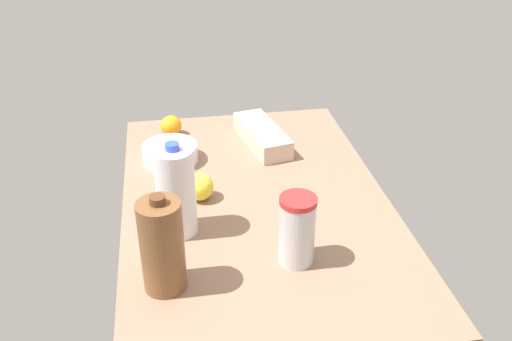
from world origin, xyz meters
TOP-DOWN VIEW (x-y plane):
  - countertop at (0.00, 0.00)cm, footprint 120.00×76.00cm
  - mixing_bowl at (27.86, 23.40)cm, footprint 17.73×17.73cm
  - tumbler_cup at (-28.34, -5.24)cm, footprint 8.97×8.97cm
  - milk_jug at (-11.06, 22.67)cm, footprint 10.26×10.26cm
  - egg_carton at (34.66, -7.90)cm, footprint 30.67×16.22cm
  - chocolate_milk_jug at (-32.37, 26.72)cm, footprint 10.00×10.00cm
  - lemon_beside_bowl at (3.66, 15.76)cm, footprint 8.00×8.00cm
  - orange_loose at (46.60, 22.31)cm, footprint 7.28×7.28cm

SIDE VIEW (x-z plane):
  - countertop at x=0.00cm, z-range 0.00..3.00cm
  - mixing_bowl at x=27.86cm, z-range 3.00..8.63cm
  - egg_carton at x=34.66cm, z-range 3.00..9.42cm
  - orange_loose at x=46.60cm, z-range 3.00..10.28cm
  - lemon_beside_bowl at x=3.66cm, z-range 3.00..11.00cm
  - tumbler_cup at x=-28.34cm, z-range 3.04..21.32cm
  - chocolate_milk_jug at x=-32.37cm, z-range 2.22..26.86cm
  - milk_jug at x=-11.06cm, z-range 2.22..28.32cm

